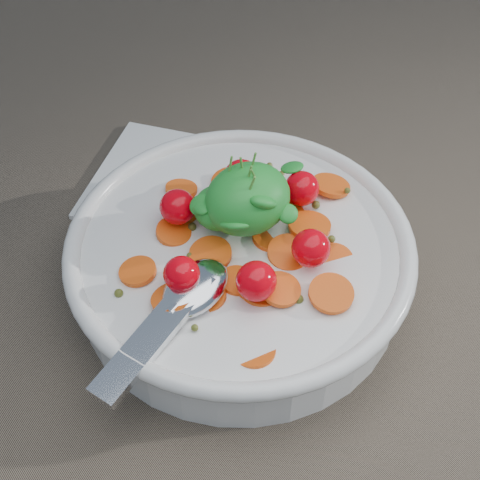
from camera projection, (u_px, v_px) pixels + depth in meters
ground at (231, 308)px, 0.58m from camera, size 6.00×6.00×0.00m
bowl at (240, 258)px, 0.58m from camera, size 0.32×0.30×0.13m
napkin at (161, 179)px, 0.69m from camera, size 0.20×0.20×0.01m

